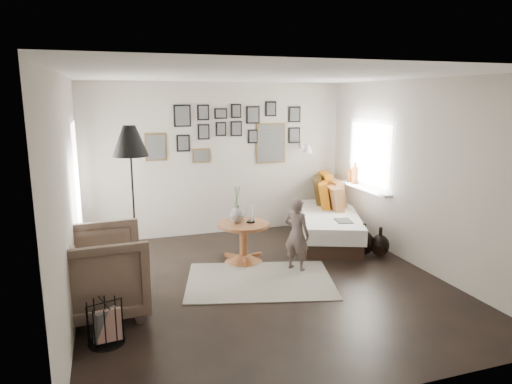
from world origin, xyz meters
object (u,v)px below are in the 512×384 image
object	(u,v)px
vase	(238,212)
daybed	(327,220)
armchair	(98,272)
magazine_basket	(106,323)
demijohn_large	(363,243)
floor_lamp	(130,147)
child	(297,234)
pedestal_table	(244,244)
demijohn_small	(380,245)

from	to	relation	value
vase	daybed	world-z (taller)	vase
vase	armchair	world-z (taller)	vase
magazine_basket	demijohn_large	xyz separation A→B (m)	(3.74, 1.45, -0.02)
floor_lamp	child	distance (m)	2.50
pedestal_table	daybed	size ratio (longest dim) A/B	0.33
demijohn_small	child	xyz separation A→B (m)	(-1.42, -0.13, 0.34)
armchair	demijohn_small	xyz separation A→B (m)	(4.00, 0.63, -0.31)
pedestal_table	armchair	size ratio (longest dim) A/B	0.71
child	daybed	bearing A→B (deg)	-80.49
pedestal_table	demijohn_small	size ratio (longest dim) A/B	1.68
daybed	armchair	world-z (taller)	daybed
armchair	child	bearing A→B (deg)	-81.47
pedestal_table	demijohn_small	bearing A→B (deg)	-11.03
demijohn_small	child	size ratio (longest dim) A/B	0.43
pedestal_table	floor_lamp	size ratio (longest dim) A/B	0.37
armchair	magazine_basket	size ratio (longest dim) A/B	2.48
floor_lamp	demijohn_small	distance (m)	3.89
armchair	demijohn_large	distance (m)	3.88
demijohn_large	child	bearing A→B (deg)	-168.58
armchair	floor_lamp	xyz separation A→B (m)	(0.47, 1.12, 1.24)
floor_lamp	child	xyz separation A→B (m)	(2.11, -0.61, -1.21)
daybed	armchair	bearing A→B (deg)	-133.24
pedestal_table	armchair	world-z (taller)	armchair
floor_lamp	demijohn_large	xyz separation A→B (m)	(3.32, -0.36, -1.53)
demijohn_large	demijohn_small	world-z (taller)	demijohn_large
demijohn_large	demijohn_small	bearing A→B (deg)	-29.76
magazine_basket	floor_lamp	bearing A→B (deg)	77.03
vase	daybed	bearing A→B (deg)	19.86
pedestal_table	magazine_basket	size ratio (longest dim) A/B	1.76
armchair	floor_lamp	size ratio (longest dim) A/B	0.52
vase	floor_lamp	xyz separation A→B (m)	(-1.42, 0.07, 0.97)
vase	demijohn_large	bearing A→B (deg)	-8.85
pedestal_table	magazine_basket	bearing A→B (deg)	-138.07
pedestal_table	demijohn_small	distance (m)	2.07
armchair	daybed	bearing A→B (deg)	-67.86
pedestal_table	demijohn_large	distance (m)	1.84
vase	demijohn_small	xyz separation A→B (m)	(2.11, -0.42, -0.58)
daybed	armchair	xyz separation A→B (m)	(-3.64, -1.68, 0.16)
daybed	demijohn_large	distance (m)	0.95
pedestal_table	floor_lamp	world-z (taller)	floor_lamp
magazine_basket	child	xyz separation A→B (m)	(2.52, 1.20, 0.30)
pedestal_table	demijohn_large	size ratio (longest dim) A/B	1.53
pedestal_table	floor_lamp	xyz separation A→B (m)	(-1.50, 0.09, 1.45)
floor_lamp	magazine_basket	distance (m)	2.39
daybed	armchair	size ratio (longest dim) A/B	2.14
child	floor_lamp	bearing A→B (deg)	35.70
armchair	floor_lamp	world-z (taller)	floor_lamp
vase	child	distance (m)	0.90
pedestal_table	daybed	distance (m)	1.79
armchair	demijohn_small	bearing A→B (deg)	-83.64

